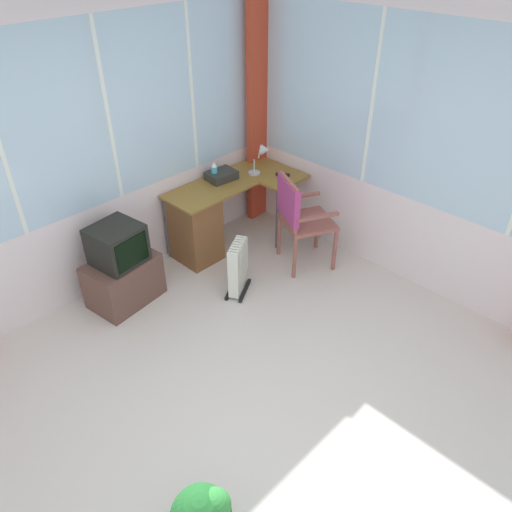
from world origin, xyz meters
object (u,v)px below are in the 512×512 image
object	(u,v)px
tv_on_stand	(122,269)
wooden_armchair	(297,212)
desk	(201,222)
desk_lamp	(263,155)
spray_bottle	(214,171)
paper_tray	(221,175)
space_heater	(238,266)
tv_remote	(283,175)

from	to	relation	value
tv_on_stand	wooden_armchair	bearing A→B (deg)	-25.96
desk	wooden_armchair	world-z (taller)	wooden_armchair
desk	desk_lamp	bearing A→B (deg)	-8.12
spray_bottle	paper_tray	world-z (taller)	spray_bottle
paper_tray	space_heater	world-z (taller)	paper_tray
tv_remote	paper_tray	distance (m)	0.66
desk_lamp	tv_on_stand	distance (m)	1.91
tv_remote	space_heater	bearing A→B (deg)	169.65
desk	tv_remote	world-z (taller)	tv_remote
spray_bottle	desk	bearing A→B (deg)	-159.50
desk_lamp	wooden_armchair	xyz separation A→B (m)	(-0.25, -0.71, -0.31)
desk_lamp	tv_on_stand	xyz separation A→B (m)	(-1.82, 0.06, -0.58)
space_heater	spray_bottle	bearing A→B (deg)	60.59
spray_bottle	space_heater	xyz separation A→B (m)	(-0.47, -0.83, -0.56)
desk	space_heater	distance (m)	0.74
desk_lamp	wooden_armchair	distance (m)	0.81
space_heater	desk_lamp	bearing A→B (deg)	32.08
paper_tray	space_heater	bearing A→B (deg)	-123.82
desk	spray_bottle	distance (m)	0.55
spray_bottle	paper_tray	bearing A→B (deg)	-23.03
desk	wooden_armchair	bearing A→B (deg)	-55.96
spray_bottle	paper_tray	xyz separation A→B (m)	(0.07, -0.03, -0.06)
desk	wooden_armchair	size ratio (longest dim) A/B	1.47
spray_bottle	wooden_armchair	world-z (taller)	wooden_armchair
desk_lamp	tv_on_stand	world-z (taller)	desk_lamp
tv_remote	desk_lamp	bearing A→B (deg)	86.69
wooden_armchair	tv_on_stand	size ratio (longest dim) A/B	1.22
wooden_armchair	tv_on_stand	xyz separation A→B (m)	(-1.57, 0.76, -0.27)
desk_lamp	tv_remote	bearing A→B (deg)	-62.35
tv_remote	spray_bottle	xyz separation A→B (m)	(-0.59, 0.43, 0.09)
space_heater	paper_tray	bearing A→B (deg)	56.18
tv_remote	tv_on_stand	xyz separation A→B (m)	(-1.92, 0.26, -0.39)
spray_bottle	wooden_armchair	xyz separation A→B (m)	(0.24, -0.94, -0.21)
desk	tv_on_stand	xyz separation A→B (m)	(-1.01, -0.06, -0.04)
desk_lamp	tv_remote	size ratio (longest dim) A/B	2.17
paper_tray	spray_bottle	bearing A→B (deg)	156.97
desk	space_heater	world-z (taller)	desk
spray_bottle	wooden_armchair	bearing A→B (deg)	-75.75
tv_remote	wooden_armchair	size ratio (longest dim) A/B	0.15
desk	desk_lamp	size ratio (longest dim) A/B	4.43
tv_remote	paper_tray	world-z (taller)	paper_tray
desk	wooden_armchair	distance (m)	1.02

